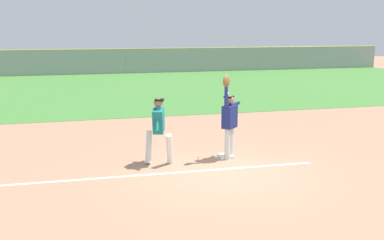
{
  "coord_description": "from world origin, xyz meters",
  "views": [
    {
      "loc": [
        -3.3,
        -9.76,
        3.47
      ],
      "look_at": [
        -0.5,
        1.43,
        1.05
      ],
      "focal_mm": 41.47,
      "sensor_mm": 36.0,
      "label": 1
    }
  ],
  "objects": [
    {
      "name": "runner",
      "position": [
        -1.45,
        1.13,
        1.0
      ],
      "size": [
        0.76,
        0.83,
        1.72
      ],
      "rotation": [
        0.0,
        0.0,
        -0.3
      ],
      "color": "white",
      "rests_on": "ground_plane"
    },
    {
      "name": "fielder",
      "position": [
        0.44,
        1.12,
        1.12
      ],
      "size": [
        0.72,
        0.7,
        2.28
      ],
      "rotation": [
        0.0,
        0.0,
        2.34
      ],
      "color": "silver",
      "rests_on": "ground_plane"
    },
    {
      "name": "outfield_fence",
      "position": [
        0.0,
        24.43,
        0.95
      ],
      "size": [
        43.58,
        0.08,
        1.89
      ],
      "color": "#93999E",
      "rests_on": "ground_plane"
    },
    {
      "name": "first_base",
      "position": [
        0.41,
        1.26,
        0.04
      ],
      "size": [
        0.39,
        0.39,
        0.08
      ],
      "primitive_type": "cube",
      "rotation": [
        0.0,
        0.0,
        -0.02
      ],
      "color": "white",
      "rests_on": "ground_plane"
    },
    {
      "name": "parked_car_tan",
      "position": [
        -6.52,
        27.95,
        0.67
      ],
      "size": [
        4.59,
        2.52,
        1.25
      ],
      "rotation": [
        0.0,
        0.0,
        -0.12
      ],
      "color": "tan",
      "rests_on": "ground_plane"
    },
    {
      "name": "outfield_grass",
      "position": [
        0.0,
        15.81,
        0.01
      ],
      "size": [
        43.5,
        17.23,
        0.01
      ],
      "primitive_type": "cube",
      "color": "#478438",
      "rests_on": "ground_plane"
    },
    {
      "name": "ground_plane",
      "position": [
        0.0,
        0.0,
        0.0
      ],
      "size": [
        75.32,
        75.32,
        0.0
      ],
      "primitive_type": "plane",
      "color": "tan"
    },
    {
      "name": "parked_car_white",
      "position": [
        -0.54,
        27.18,
        0.67
      ],
      "size": [
        4.55,
        2.42,
        1.25
      ],
      "rotation": [
        0.0,
        0.0,
        0.09
      ],
      "color": "white",
      "rests_on": "ground_plane"
    },
    {
      "name": "parked_car_red",
      "position": [
        5.41,
        27.52,
        0.67
      ],
      "size": [
        4.51,
        2.34,
        1.25
      ],
      "rotation": [
        0.0,
        0.0,
        -0.06
      ],
      "color": "#B21E1E",
      "rests_on": "ground_plane"
    },
    {
      "name": "chalk_foul_line",
      "position": [
        -3.59,
        0.36,
        0.0
      ],
      "size": [
        12.0,
        0.29,
        0.01
      ],
      "primitive_type": "cube",
      "rotation": [
        0.0,
        0.0,
        -0.02
      ],
      "color": "white",
      "rests_on": "ground_plane"
    },
    {
      "name": "baseball",
      "position": [
        0.49,
        1.45,
        1.72
      ],
      "size": [
        0.07,
        0.07,
        0.07
      ],
      "primitive_type": "sphere",
      "color": "white"
    }
  ]
}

